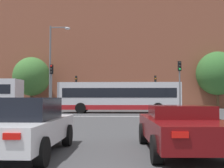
% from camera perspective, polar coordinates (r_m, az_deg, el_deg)
% --- Properties ---
extents(stop_line_strip, '(8.49, 0.30, 0.01)m').
position_cam_1_polar(stop_line_strip, '(22.08, 0.16, -6.59)').
color(stop_line_strip, silver).
rests_on(stop_line_strip, ground_plane).
extents(far_pavement, '(69.43, 2.50, 0.01)m').
position_cam_1_polar(far_pavement, '(37.34, 0.75, -5.06)').
color(far_pavement, gray).
rests_on(far_pavement, ground_plane).
extents(brick_civic_building, '(41.02, 16.19, 27.70)m').
position_cam_1_polar(brick_civic_building, '(48.48, -0.88, 7.97)').
color(brick_civic_building, brown).
rests_on(brick_civic_building, ground_plane).
extents(car_saloon_left, '(2.01, 4.30, 1.45)m').
position_cam_1_polar(car_saloon_left, '(7.61, -17.58, -8.03)').
color(car_saloon_left, silver).
rests_on(car_saloon_left, ground_plane).
extents(car_roadster_right, '(2.08, 4.55, 1.24)m').
position_cam_1_polar(car_roadster_right, '(7.84, 14.00, -8.59)').
color(car_roadster_right, '#600C0F').
rests_on(car_roadster_right, ground_plane).
extents(bus_crossing_lead, '(11.63, 2.73, 2.93)m').
position_cam_1_polar(bus_crossing_lead, '(27.33, 1.46, -2.59)').
color(bus_crossing_lead, silver).
rests_on(bus_crossing_lead, ground_plane).
extents(traffic_light_far_left, '(0.26, 0.31, 4.36)m').
position_cam_1_polar(traffic_light_far_left, '(37.11, -7.31, -0.55)').
color(traffic_light_far_left, slate).
rests_on(traffic_light_far_left, ground_plane).
extents(traffic_light_near_right, '(0.26, 0.31, 4.42)m').
position_cam_1_polar(traffic_light_near_right, '(23.22, 13.60, 0.96)').
color(traffic_light_near_right, slate).
rests_on(traffic_light_near_right, ground_plane).
extents(traffic_light_far_right, '(0.26, 0.31, 4.35)m').
position_cam_1_polar(traffic_light_far_right, '(36.65, 8.82, -0.53)').
color(traffic_light_far_right, slate).
rests_on(traffic_light_far_right, ground_plane).
extents(traffic_light_near_left, '(0.26, 0.31, 4.24)m').
position_cam_1_polar(traffic_light_near_left, '(23.89, -12.21, 0.58)').
color(traffic_light_near_left, slate).
rests_on(traffic_light_near_left, ground_plane).
extents(street_lamp_junction, '(1.92, 0.36, 8.15)m').
position_cam_1_polar(street_lamp_junction, '(26.57, -11.86, 4.64)').
color(street_lamp_junction, slate).
rests_on(street_lamp_junction, ground_plane).
extents(pedestrian_waiting, '(0.44, 0.32, 1.64)m').
position_cam_1_polar(pedestrian_waiting, '(38.17, 12.00, -3.53)').
color(pedestrian_waiting, brown).
rests_on(pedestrian_waiting, ground_plane).
extents(tree_by_building, '(5.67, 5.67, 7.79)m').
position_cam_1_polar(tree_by_building, '(40.94, 20.60, 2.04)').
color(tree_by_building, '#4C3823').
rests_on(tree_by_building, ground_plane).
extents(tree_kerbside, '(4.95, 4.95, 6.94)m').
position_cam_1_polar(tree_kerbside, '(39.25, -16.02, 1.48)').
color(tree_kerbside, '#4C3823').
rests_on(tree_kerbside, ground_plane).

